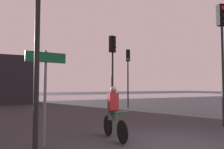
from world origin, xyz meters
The scene contains 8 objects.
ground_plane centered at (0.00, 0.00, 0.00)m, with size 120.00×120.00×0.00m, color #28282D.
water_strip centered at (0.00, 28.73, 0.00)m, with size 80.00×16.00×0.01m, color slate.
traffic_light_near_right centered at (3.93, 1.58, 3.47)m, with size 0.37×0.39×5.05m.
traffic_light_near_left centered at (-3.48, 0.79, 3.43)m, with size 0.38×0.39×4.98m.
traffic_light_far_right centered at (4.24, 9.94, 3.09)m, with size 0.38×0.40×4.45m.
traffic_light_center centered at (1.09, 6.17, 3.05)m, with size 0.39×0.41×4.39m.
direction_sign_post centered at (-3.15, 1.63, 1.70)m, with size 1.09×0.18×2.60m.
cyclist centered at (-1.09, 1.60, 0.82)m, with size 0.46×1.71×1.62m.
Camera 1 is at (-4.10, -4.50, 1.61)m, focal length 35.00 mm.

